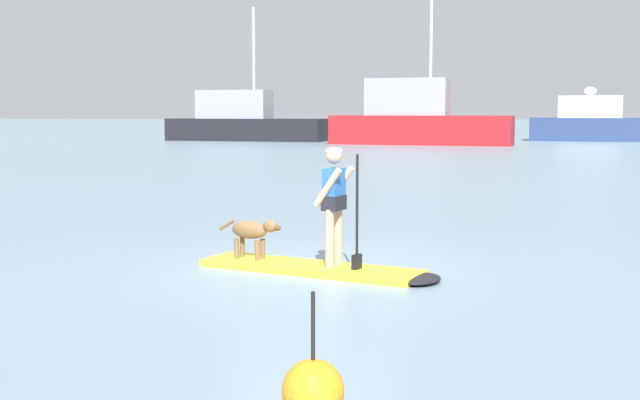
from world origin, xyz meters
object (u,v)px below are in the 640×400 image
paddleboard (325,269)px  person_paddler (335,198)px  moored_boat_far_starboard (417,120)px  moored_boat_port (597,124)px  moored_boat_center (243,122)px  marker_buoy (313,390)px  dog (252,232)px

paddleboard → person_paddler: person_paddler is taller
moored_boat_far_starboard → moored_boat_port: 15.32m
paddleboard → moored_boat_center: (-12.41, 48.90, 1.35)m
paddleboard → moored_boat_port: moored_boat_port is taller
moored_boat_far_starboard → marker_buoy: 49.10m
moored_boat_far_starboard → moored_boat_port: bearing=31.8°
paddleboard → moored_boat_center: size_ratio=0.29×
person_paddler → dog: size_ratio=1.63×
person_paddler → marker_buoy: bearing=-85.1°
moored_boat_center → marker_buoy: 55.89m
person_paddler → paddleboard: bearing=160.2°
moored_boat_center → moored_boat_port: (25.94, 2.80, -0.13)m
dog → moored_boat_far_starboard: bearing=87.9°
moored_boat_far_starboard → marker_buoy: size_ratio=12.74×
dog → moored_boat_center: moored_boat_center is taller
moored_boat_far_starboard → marker_buoy: (0.10, -49.08, -1.40)m
person_paddler → marker_buoy: 5.48m
paddleboard → moored_boat_center: moored_boat_center is taller
person_paddler → dog: 1.44m
moored_boat_port → marker_buoy: (-12.92, -57.14, -1.04)m
paddleboard → moored_boat_center: 50.47m
moored_boat_center → marker_buoy: (13.02, -54.34, -1.17)m
moored_boat_far_starboard → marker_buoy: moored_boat_far_starboard is taller
person_paddler → moored_boat_port: size_ratio=0.16×
moored_boat_far_starboard → dog: bearing=-92.1°
person_paddler → moored_boat_port: moored_boat_port is taller
dog → moored_boat_center: (-11.30, 48.50, 0.90)m
marker_buoy → paddleboard: bearing=96.4°
moored_boat_port → dog: bearing=-105.9°
moored_boat_center → moored_boat_far_starboard: (12.92, -5.26, 0.23)m
moored_boat_port → paddleboard: bearing=-104.7°
moored_boat_port → marker_buoy: 58.60m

